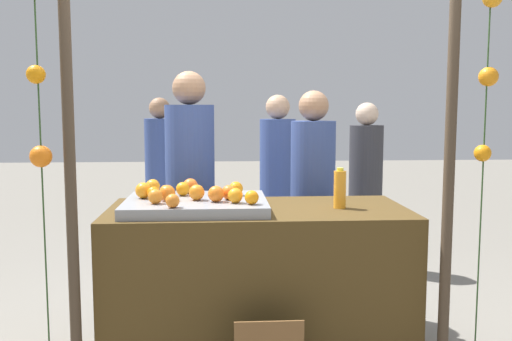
% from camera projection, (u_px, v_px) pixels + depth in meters
% --- Properties ---
extents(stall_counter, '(1.72, 0.81, 0.88)m').
position_uv_depth(stall_counter, '(258.00, 282.00, 3.31)').
color(stall_counter, '#4C3819').
rests_on(stall_counter, ground_plane).
extents(orange_tray, '(0.79, 0.64, 0.06)m').
position_uv_depth(orange_tray, '(196.00, 204.00, 3.20)').
color(orange_tray, gray).
rests_on(orange_tray, stall_counter).
extents(orange_0, '(0.08, 0.08, 0.08)m').
position_uv_depth(orange_0, '(235.00, 196.00, 3.06)').
color(orange_0, orange).
rests_on(orange_0, orange_tray).
extents(orange_1, '(0.08, 0.08, 0.08)m').
position_uv_depth(orange_1, '(155.00, 196.00, 3.04)').
color(orange_1, orange).
rests_on(orange_1, orange_tray).
extents(orange_2, '(0.09, 0.09, 0.09)m').
position_uv_depth(orange_2, '(197.00, 192.00, 3.16)').
color(orange_2, orange).
rests_on(orange_2, orange_tray).
extents(orange_3, '(0.08, 0.08, 0.08)m').
position_uv_depth(orange_3, '(183.00, 189.00, 3.32)').
color(orange_3, orange).
rests_on(orange_3, orange_tray).
extents(orange_4, '(0.09, 0.09, 0.09)m').
position_uv_depth(orange_4, '(153.00, 186.00, 3.41)').
color(orange_4, orange).
rests_on(orange_4, orange_tray).
extents(orange_5, '(0.07, 0.07, 0.07)m').
position_uv_depth(orange_5, '(153.00, 193.00, 3.18)').
color(orange_5, orange).
rests_on(orange_5, orange_tray).
extents(orange_6, '(0.08, 0.08, 0.08)m').
position_uv_depth(orange_6, '(252.00, 197.00, 3.02)').
color(orange_6, orange).
rests_on(orange_6, orange_tray).
extents(orange_7, '(0.09, 0.09, 0.09)m').
position_uv_depth(orange_7, '(143.00, 190.00, 3.22)').
color(orange_7, orange).
rests_on(orange_7, orange_tray).
extents(orange_8, '(0.09, 0.09, 0.09)m').
position_uv_depth(orange_8, '(167.00, 193.00, 3.13)').
color(orange_8, orange).
rests_on(orange_8, orange_tray).
extents(orange_9, '(0.07, 0.07, 0.07)m').
position_uv_depth(orange_9, '(173.00, 201.00, 2.92)').
color(orange_9, orange).
rests_on(orange_9, orange_tray).
extents(orange_10, '(0.09, 0.09, 0.09)m').
position_uv_depth(orange_10, '(216.00, 194.00, 3.10)').
color(orange_10, orange).
rests_on(orange_10, orange_tray).
extents(orange_11, '(0.08, 0.08, 0.08)m').
position_uv_depth(orange_11, '(236.00, 189.00, 3.32)').
color(orange_11, orange).
rests_on(orange_11, orange_tray).
extents(orange_12, '(0.07, 0.07, 0.07)m').
position_uv_depth(orange_12, '(166.00, 191.00, 3.26)').
color(orange_12, orange).
rests_on(orange_12, orange_tray).
extents(orange_13, '(0.09, 0.09, 0.09)m').
position_uv_depth(orange_13, '(190.00, 186.00, 3.41)').
color(orange_13, orange).
rests_on(orange_13, orange_tray).
extents(orange_14, '(0.08, 0.08, 0.08)m').
position_uv_depth(orange_14, '(229.00, 192.00, 3.17)').
color(orange_14, orange).
rests_on(orange_14, orange_tray).
extents(juice_bottle, '(0.07, 0.07, 0.23)m').
position_uv_depth(juice_bottle, '(340.00, 189.00, 3.24)').
color(juice_bottle, orange).
rests_on(juice_bottle, stall_counter).
extents(vendor_left, '(0.34, 0.34, 1.70)m').
position_uv_depth(vendor_left, '(190.00, 202.00, 3.95)').
color(vendor_left, '#384C8C').
rests_on(vendor_left, ground_plane).
extents(vendor_right, '(0.31, 0.31, 1.57)m').
position_uv_depth(vendor_right, '(312.00, 209.00, 4.02)').
color(vendor_right, '#384C8C').
rests_on(vendor_right, ground_plane).
extents(crowd_person_0, '(0.31, 0.31, 1.55)m').
position_uv_depth(crowd_person_0, '(161.00, 180.00, 5.72)').
color(crowd_person_0, '#384C8C').
rests_on(crowd_person_0, ground_plane).
extents(crowd_person_1, '(0.30, 0.30, 1.50)m').
position_uv_depth(crowd_person_1, '(365.00, 192.00, 5.09)').
color(crowd_person_1, '#333338').
rests_on(crowd_person_1, ground_plane).
extents(crowd_person_2, '(0.31, 0.31, 1.56)m').
position_uv_depth(crowd_person_2, '(277.00, 190.00, 4.98)').
color(crowd_person_2, '#384C8C').
rests_on(crowd_person_2, ground_plane).
extents(canopy_post_left, '(0.06, 0.06, 2.23)m').
position_uv_depth(canopy_post_left, '(70.00, 177.00, 2.73)').
color(canopy_post_left, '#473828').
rests_on(canopy_post_left, ground_plane).
extents(canopy_post_right, '(0.06, 0.06, 2.23)m').
position_uv_depth(canopy_post_right, '(449.00, 175.00, 2.85)').
color(canopy_post_right, '#473828').
rests_on(canopy_post_right, ground_plane).
extents(garland_strand_left, '(0.10, 0.11, 2.09)m').
position_uv_depth(garland_strand_left, '(38.00, 93.00, 2.63)').
color(garland_strand_left, '#2D4C23').
rests_on(garland_strand_left, ground_plane).
extents(garland_strand_right, '(0.11, 0.11, 2.09)m').
position_uv_depth(garland_strand_right, '(488.00, 74.00, 2.82)').
color(garland_strand_right, '#2D4C23').
rests_on(garland_strand_right, ground_plane).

